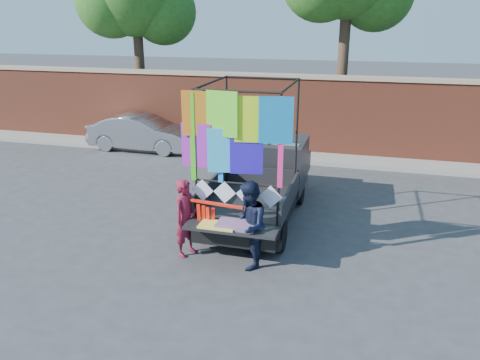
% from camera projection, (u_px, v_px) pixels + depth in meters
% --- Properties ---
extents(ground, '(90.00, 90.00, 0.00)m').
position_uv_depth(ground, '(256.00, 244.00, 9.41)').
color(ground, '#38383A').
rests_on(ground, ground).
extents(brick_wall, '(30.00, 0.45, 2.61)m').
position_uv_depth(brick_wall, '(306.00, 114.00, 15.36)').
color(brick_wall, brown).
rests_on(brick_wall, ground).
extents(curb, '(30.00, 1.20, 0.12)m').
position_uv_depth(curb, '(301.00, 157.00, 15.13)').
color(curb, gray).
rests_on(curb, ground).
extents(pickup_truck, '(2.00, 5.02, 3.16)m').
position_uv_depth(pickup_truck, '(265.00, 177.00, 10.91)').
color(pickup_truck, black).
rests_on(pickup_truck, ground).
extents(sedan, '(3.71, 1.35, 1.22)m').
position_uv_depth(sedan, '(142.00, 133.00, 16.02)').
color(sedan, '#A4A5AB').
rests_on(sedan, ground).
extents(woman, '(0.55, 0.65, 1.51)m').
position_uv_depth(woman, '(186.00, 218.00, 8.79)').
color(woman, maroon).
rests_on(woman, ground).
extents(man, '(0.76, 0.90, 1.62)m').
position_uv_depth(man, '(249.00, 225.00, 8.34)').
color(man, '#141A32').
rests_on(man, ground).
extents(streamer_bundle, '(1.05, 0.18, 0.72)m').
position_uv_depth(streamer_bundle, '(210.00, 214.00, 8.54)').
color(streamer_bundle, red).
rests_on(streamer_bundle, ground).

